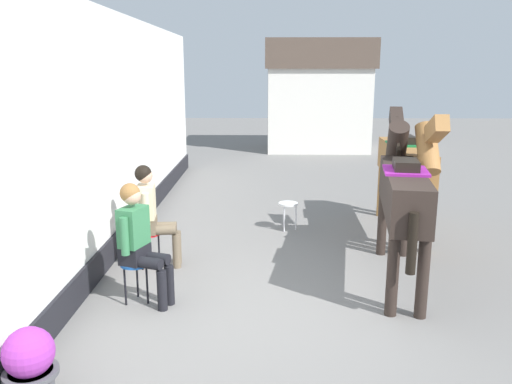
{
  "coord_description": "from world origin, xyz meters",
  "views": [
    {
      "loc": [
        -0.28,
        -5.38,
        2.61
      ],
      "look_at": [
        -0.4,
        1.2,
        1.05
      ],
      "focal_mm": 36.7,
      "sensor_mm": 36.0,
      "label": 1
    }
  ],
  "objects_px": {
    "saddled_horse_near": "(402,189)",
    "flower_planter_near": "(30,365)",
    "seated_visitor_near": "(139,238)",
    "seated_visitor_far": "(152,211)",
    "saddled_horse_far": "(407,164)",
    "spare_stool_white": "(288,206)"
  },
  "relations": [
    {
      "from": "saddled_horse_far",
      "to": "flower_planter_near",
      "type": "height_order",
      "value": "saddled_horse_far"
    },
    {
      "from": "seated_visitor_far",
      "to": "seated_visitor_near",
      "type": "bearing_deg",
      "value": -84.89
    },
    {
      "from": "saddled_horse_near",
      "to": "flower_planter_near",
      "type": "distance_m",
      "value": 4.49
    },
    {
      "from": "seated_visitor_far",
      "to": "saddled_horse_near",
      "type": "relative_size",
      "value": 0.47
    },
    {
      "from": "seated_visitor_far",
      "to": "saddled_horse_near",
      "type": "distance_m",
      "value": 3.23
    },
    {
      "from": "saddled_horse_far",
      "to": "flower_planter_near",
      "type": "xyz_separation_m",
      "value": [
        -4.07,
        -4.44,
        -0.82
      ]
    },
    {
      "from": "seated_visitor_near",
      "to": "spare_stool_white",
      "type": "relative_size",
      "value": 3.02
    },
    {
      "from": "seated_visitor_far",
      "to": "flower_planter_near",
      "type": "height_order",
      "value": "seated_visitor_far"
    },
    {
      "from": "seated_visitor_near",
      "to": "flower_planter_near",
      "type": "distance_m",
      "value": 1.94
    },
    {
      "from": "seated_visitor_far",
      "to": "spare_stool_white",
      "type": "distance_m",
      "value": 2.55
    },
    {
      "from": "flower_planter_near",
      "to": "spare_stool_white",
      "type": "relative_size",
      "value": 1.39
    },
    {
      "from": "flower_planter_near",
      "to": "spare_stool_white",
      "type": "bearing_deg",
      "value": 64.36
    },
    {
      "from": "flower_planter_near",
      "to": "saddled_horse_near",
      "type": "bearing_deg",
      "value": 36.69
    },
    {
      "from": "seated_visitor_far",
      "to": "flower_planter_near",
      "type": "xyz_separation_m",
      "value": [
        -0.35,
        -2.97,
        -0.44
      ]
    },
    {
      "from": "seated_visitor_near",
      "to": "saddled_horse_near",
      "type": "distance_m",
      "value": 3.21
    },
    {
      "from": "flower_planter_near",
      "to": "seated_visitor_near",
      "type": "bearing_deg",
      "value": 76.23
    },
    {
      "from": "seated_visitor_near",
      "to": "flower_planter_near",
      "type": "bearing_deg",
      "value": -103.77
    },
    {
      "from": "seated_visitor_far",
      "to": "saddled_horse_near",
      "type": "bearing_deg",
      "value": -5.97
    },
    {
      "from": "saddled_horse_near",
      "to": "saddled_horse_far",
      "type": "bearing_deg",
      "value": 73.63
    },
    {
      "from": "seated_visitor_near",
      "to": "seated_visitor_far",
      "type": "height_order",
      "value": "same"
    },
    {
      "from": "seated_visitor_far",
      "to": "saddled_horse_near",
      "type": "height_order",
      "value": "saddled_horse_near"
    },
    {
      "from": "saddled_horse_far",
      "to": "spare_stool_white",
      "type": "relative_size",
      "value": 6.52
    }
  ]
}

